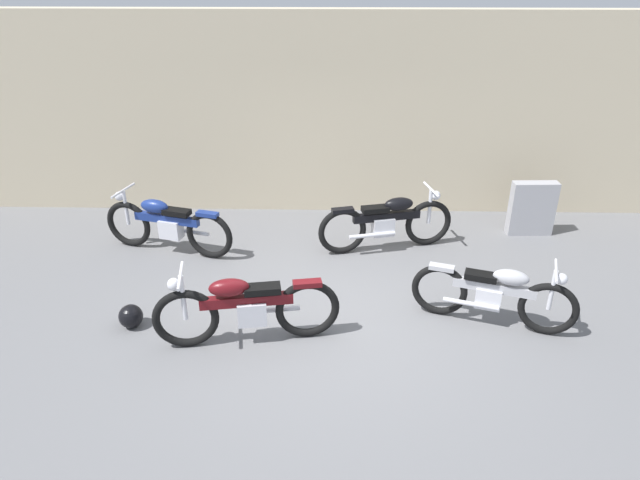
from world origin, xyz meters
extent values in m
plane|color=slate|center=(0.00, 0.00, 0.00)|extent=(40.00, 40.00, 0.00)
cube|color=beige|center=(0.00, 3.48, 1.65)|extent=(18.00, 0.30, 3.30)
cube|color=#9E9EA3|center=(3.18, 2.48, 0.44)|extent=(0.71, 0.23, 0.87)
sphere|color=black|center=(-2.40, -0.22, 0.14)|extent=(0.29, 0.29, 0.29)
torus|color=black|center=(1.49, 2.05, 0.37)|extent=(0.73, 0.26, 0.73)
torus|color=black|center=(0.17, 1.73, 0.37)|extent=(0.73, 0.26, 0.73)
cube|color=silver|center=(0.78, 1.88, 0.39)|extent=(0.36, 0.27, 0.28)
cube|color=black|center=(0.83, 1.89, 0.55)|extent=(1.02, 0.34, 0.12)
ellipsoid|color=black|center=(1.01, 1.93, 0.73)|extent=(0.48, 0.30, 0.20)
cube|color=black|center=(0.65, 1.85, 0.68)|extent=(0.43, 0.27, 0.08)
cube|color=black|center=(0.17, 1.73, 0.71)|extent=(0.34, 0.19, 0.06)
cylinder|color=silver|center=(1.49, 2.05, 0.64)|extent=(0.06, 0.06, 0.55)
cylinder|color=silver|center=(1.49, 2.05, 0.92)|extent=(0.17, 0.57, 0.04)
sphere|color=silver|center=(1.57, 2.07, 0.82)|extent=(0.14, 0.14, 0.14)
cylinder|color=silver|center=(0.61, 1.72, 0.32)|extent=(0.70, 0.22, 0.06)
torus|color=black|center=(-1.62, -0.58, 0.38)|extent=(0.76, 0.21, 0.75)
torus|color=black|center=(-0.25, -0.36, 0.38)|extent=(0.76, 0.21, 0.75)
cube|color=silver|center=(-0.89, -0.46, 0.40)|extent=(0.36, 0.26, 0.29)
cube|color=#590F14|center=(-0.94, -0.47, 0.56)|extent=(1.06, 0.27, 0.12)
ellipsoid|color=#590F14|center=(-1.12, -0.50, 0.75)|extent=(0.48, 0.28, 0.21)
cube|color=black|center=(-0.75, -0.44, 0.69)|extent=(0.44, 0.25, 0.08)
cube|color=#590F14|center=(-0.25, -0.36, 0.72)|extent=(0.34, 0.18, 0.06)
cylinder|color=silver|center=(-1.62, -0.58, 0.66)|extent=(0.06, 0.06, 0.57)
cylinder|color=silver|center=(-1.62, -0.58, 0.94)|extent=(0.13, 0.59, 0.04)
sphere|color=silver|center=(-1.70, -0.60, 0.84)|extent=(0.14, 0.14, 0.14)
cylinder|color=silver|center=(-0.70, -0.31, 0.32)|extent=(0.72, 0.18, 0.06)
torus|color=black|center=(-3.08, 1.90, 0.37)|extent=(0.73, 0.28, 0.73)
torus|color=black|center=(-1.77, 1.55, 0.37)|extent=(0.73, 0.28, 0.73)
cube|color=silver|center=(-2.38, 1.71, 0.39)|extent=(0.36, 0.28, 0.28)
cube|color=navy|center=(-2.43, 1.73, 0.55)|extent=(1.02, 0.37, 0.12)
ellipsoid|color=navy|center=(-2.60, 1.77, 0.73)|extent=(0.48, 0.31, 0.20)
cube|color=black|center=(-2.25, 1.68, 0.68)|extent=(0.43, 0.28, 0.08)
cube|color=navy|center=(-1.77, 1.55, 0.71)|extent=(0.34, 0.20, 0.06)
cylinder|color=silver|center=(-3.08, 1.90, 0.64)|extent=(0.06, 0.06, 0.55)
cylinder|color=silver|center=(-3.08, 1.90, 0.92)|extent=(0.19, 0.57, 0.04)
sphere|color=silver|center=(-3.15, 1.93, 0.82)|extent=(0.14, 0.14, 0.14)
cylinder|color=silver|center=(-2.15, 1.78, 0.32)|extent=(0.69, 0.24, 0.06)
torus|color=black|center=(2.56, -0.24, 0.34)|extent=(0.68, 0.29, 0.69)
torus|color=black|center=(1.35, 0.15, 0.34)|extent=(0.68, 0.29, 0.69)
cube|color=silver|center=(1.91, -0.03, 0.36)|extent=(0.34, 0.27, 0.26)
cube|color=#ADADB2|center=(1.96, -0.04, 0.51)|extent=(0.95, 0.39, 0.11)
ellipsoid|color=#ADADB2|center=(2.12, -0.09, 0.68)|extent=(0.45, 0.31, 0.19)
cube|color=black|center=(1.80, 0.01, 0.64)|extent=(0.41, 0.28, 0.08)
cube|color=#ADADB2|center=(1.35, 0.15, 0.66)|extent=(0.32, 0.20, 0.06)
cylinder|color=silver|center=(2.56, -0.24, 0.60)|extent=(0.05, 0.05, 0.52)
cylinder|color=silver|center=(2.56, -0.24, 0.86)|extent=(0.20, 0.53, 0.03)
sphere|color=silver|center=(2.63, -0.26, 0.77)|extent=(0.13, 0.13, 0.13)
cylinder|color=silver|center=(1.70, -0.08, 0.30)|extent=(0.64, 0.26, 0.06)
camera|label=1|loc=(0.03, -5.96, 4.13)|focal=32.42mm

